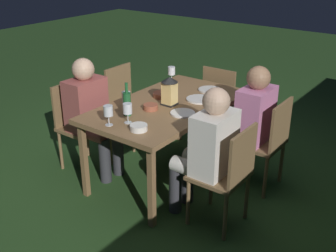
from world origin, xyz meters
TOP-DOWN VIEW (x-y plane):
  - ground_plane at (0.00, 0.00)m, footprint 16.00×16.00m
  - dining_table at (0.00, 0.00)m, footprint 1.60×0.90m
  - chair_side_right_b at (0.36, 0.84)m, footprint 0.42×0.40m
  - person_in_cream at (0.36, 0.65)m, footprint 0.38×0.47m
  - chair_head_near at (-1.05, 0.00)m, footprint 0.40×0.42m
  - chair_side_right_a at (-0.36, 0.84)m, footprint 0.42×0.40m
  - person_in_pink at (-0.36, 0.65)m, footprint 0.38×0.47m
  - chair_side_left_a at (-0.36, -0.84)m, footprint 0.42×0.40m
  - chair_side_left_b at (0.36, -0.84)m, footprint 0.42×0.40m
  - person_in_rust at (0.36, -0.65)m, footprint 0.38×0.47m
  - lantern_centerpiece at (0.01, 0.03)m, footprint 0.15×0.15m
  - green_bottle_on_table at (0.43, -0.12)m, footprint 0.07×0.07m
  - wine_glass_a at (0.56, -0.00)m, footprint 0.08×0.08m
  - wine_glass_b at (0.68, -0.09)m, footprint 0.08×0.08m
  - wine_glass_c at (0.35, -0.20)m, footprint 0.08×0.08m
  - wine_glass_d at (-0.54, -0.35)m, footprint 0.08×0.08m
  - plate_a at (0.13, 0.25)m, footprint 0.22×0.22m
  - plate_b at (-0.55, 0.12)m, footprint 0.23×0.23m
  - plate_c at (-0.25, 0.18)m, footprint 0.25×0.25m
  - bowl_olives at (0.21, -0.03)m, footprint 0.13×0.13m
  - bowl_bread at (-0.11, -0.15)m, footprint 0.17×0.17m
  - bowl_salad at (0.62, 0.17)m, footprint 0.14×0.14m

SIDE VIEW (x-z plane):
  - ground_plane at x=0.00m, z-range 0.00..0.00m
  - chair_side_right_b at x=0.36m, z-range 0.05..0.92m
  - chair_head_near at x=-1.05m, z-range 0.05..0.92m
  - chair_side_right_a at x=-0.36m, z-range 0.05..0.92m
  - chair_side_left_a at x=-0.36m, z-range 0.05..0.92m
  - chair_side_left_b at x=0.36m, z-range 0.05..0.92m
  - person_in_cream at x=0.36m, z-range 0.06..1.21m
  - person_in_pink at x=-0.36m, z-range 0.06..1.21m
  - person_in_rust at x=0.36m, z-range 0.06..1.21m
  - dining_table at x=0.00m, z-range 0.32..1.08m
  - plate_a at x=0.13m, z-range 0.76..0.77m
  - plate_b at x=-0.55m, z-range 0.76..0.77m
  - plate_c at x=-0.25m, z-range 0.76..0.77m
  - bowl_bread at x=-0.11m, z-range 0.76..0.80m
  - bowl_salad at x=0.62m, z-range 0.76..0.81m
  - bowl_olives at x=0.21m, z-range 0.76..0.81m
  - green_bottle_on_table at x=0.43m, z-range 0.72..1.01m
  - wine_glass_a at x=0.56m, z-range 0.79..0.96m
  - wine_glass_b at x=0.68m, z-range 0.79..0.96m
  - wine_glass_c at x=0.35m, z-range 0.79..0.96m
  - wine_glass_d at x=-0.54m, z-range 0.79..0.96m
  - lantern_centerpiece at x=0.01m, z-range 0.77..1.04m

